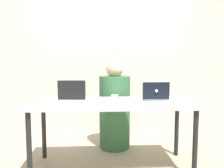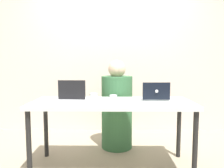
# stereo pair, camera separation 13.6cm
# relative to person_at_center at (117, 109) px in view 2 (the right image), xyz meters

# --- Properties ---
(ground_plane) EXTENTS (12.00, 12.00, 0.00)m
(ground_plane) POSITION_rel_person_at_center_xyz_m (-0.06, -0.57, -0.52)
(ground_plane) COLOR gray
(back_wall) EXTENTS (4.50, 0.10, 2.39)m
(back_wall) POSITION_rel_person_at_center_xyz_m (-0.06, 0.80, 0.67)
(back_wall) COLOR beige
(back_wall) RESTS_ON ground
(desk) EXTENTS (1.70, 0.63, 0.73)m
(desk) POSITION_rel_person_at_center_xyz_m (-0.06, -0.57, 0.14)
(desk) COLOR silver
(desk) RESTS_ON ground
(person_at_center) EXTENTS (0.49, 0.49, 1.17)m
(person_at_center) POSITION_rel_person_at_center_xyz_m (0.00, 0.00, 0.00)
(person_at_center) COLOR #33633C
(person_at_center) RESTS_ON ground
(laptop_front_left) EXTENTS (0.31, 0.27, 0.22)m
(laptop_front_left) POSITION_rel_person_at_center_xyz_m (-0.50, -0.62, 0.25)
(laptop_front_left) COLOR silver
(laptop_front_left) RESTS_ON desk
(laptop_back_right) EXTENTS (0.30, 0.24, 0.20)m
(laptop_back_right) POSITION_rel_person_at_center_xyz_m (0.41, -0.49, 0.25)
(laptop_back_right) COLOR #B1B7B8
(laptop_back_right) RESTS_ON desk
(water_glass_center) EXTENTS (0.07, 0.07, 0.09)m
(water_glass_center) POSITION_rel_person_at_center_xyz_m (-0.04, -0.73, 0.25)
(water_glass_center) COLOR white
(water_glass_center) RESTS_ON desk
(water_glass_left) EXTENTS (0.07, 0.07, 0.11)m
(water_glass_left) POSITION_rel_person_at_center_xyz_m (-0.24, -0.76, 0.26)
(water_glass_left) COLOR white
(water_glass_left) RESTS_ON desk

